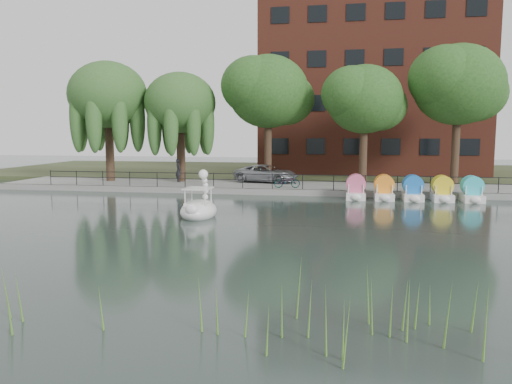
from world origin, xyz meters
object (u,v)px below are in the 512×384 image
(minivan, at_px, (266,172))
(swan_boat, at_px, (199,207))
(pedestrian, at_px, (178,169))
(bicycle, at_px, (287,180))

(minivan, distance_m, swan_boat, 13.22)
(minivan, height_order, pedestrian, pedestrian)
(bicycle, bearing_deg, pedestrian, 67.33)
(bicycle, height_order, pedestrian, pedestrian)
(pedestrian, xyz_separation_m, swan_boat, (5.17, -12.29, -0.89))
(bicycle, height_order, swan_boat, swan_boat)
(swan_boat, bearing_deg, minivan, 84.52)
(pedestrian, bearing_deg, minivan, -118.27)
(bicycle, relative_size, pedestrian, 0.87)
(pedestrian, distance_m, swan_boat, 13.36)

